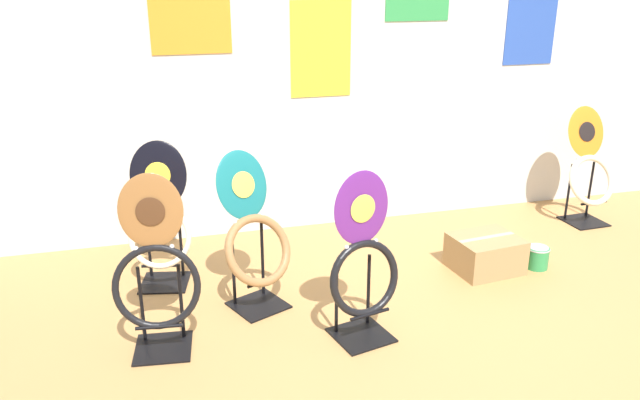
# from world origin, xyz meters

# --- Properties ---
(ground_plane) EXTENTS (14.00, 14.00, 0.00)m
(ground_plane) POSITION_xyz_m (0.00, 0.00, 0.00)
(ground_plane) COLOR #B7844C
(wall_back) EXTENTS (8.00, 0.07, 2.60)m
(wall_back) POSITION_xyz_m (-0.00, 2.01, 1.30)
(wall_back) COLOR silver
(wall_back) RESTS_ON ground_plane
(toilet_seat_display_teal_sax) EXTENTS (0.46, 0.44, 0.89)m
(toilet_seat_display_teal_sax) POSITION_xyz_m (-1.03, 0.89, 0.42)
(toilet_seat_display_teal_sax) COLOR black
(toilet_seat_display_teal_sax) RESTS_ON ground_plane
(toilet_seat_display_woodgrain) EXTENTS (0.43, 0.31, 0.92)m
(toilet_seat_display_woodgrain) POSITION_xyz_m (-1.56, 0.57, 0.43)
(toilet_seat_display_woodgrain) COLOR black
(toilet_seat_display_woodgrain) RESTS_ON ground_plane
(toilet_seat_display_jazz_black) EXTENTS (0.40, 0.34, 0.87)m
(toilet_seat_display_jazz_black) POSITION_xyz_m (-1.52, 1.32, 0.43)
(toilet_seat_display_jazz_black) COLOR black
(toilet_seat_display_jazz_black) RESTS_ON ground_plane
(toilet_seat_display_orange_sun) EXTENTS (0.39, 0.33, 0.87)m
(toilet_seat_display_orange_sun) POSITION_xyz_m (1.59, 1.49, 0.40)
(toilet_seat_display_orange_sun) COLOR black
(toilet_seat_display_orange_sun) RESTS_ON ground_plane
(toilet_seat_display_purple_note) EXTENTS (0.41, 0.34, 0.90)m
(toilet_seat_display_purple_note) POSITION_xyz_m (-0.56, 0.41, 0.41)
(toilet_seat_display_purple_note) COLOR black
(toilet_seat_display_purple_note) RESTS_ON ground_plane
(paint_can) EXTENTS (0.15, 0.15, 0.14)m
(paint_can) POSITION_xyz_m (0.79, 0.89, 0.08)
(paint_can) COLOR #2D8E4C
(paint_can) RESTS_ON ground_plane
(storage_box) EXTENTS (0.44, 0.39, 0.22)m
(storage_box) POSITION_xyz_m (0.45, 0.95, 0.11)
(storage_box) COLOR #A37F51
(storage_box) RESTS_ON ground_plane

